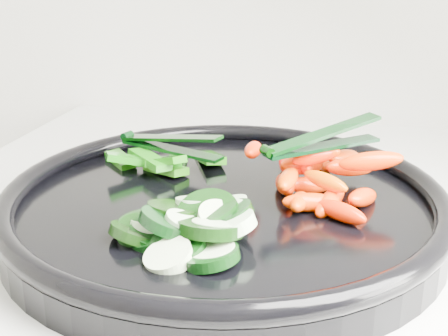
# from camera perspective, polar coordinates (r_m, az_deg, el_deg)

# --- Properties ---
(veggie_tray) EXTENTS (0.49, 0.49, 0.04)m
(veggie_tray) POSITION_cam_1_polar(r_m,az_deg,el_deg) (0.53, -0.00, -3.52)
(veggie_tray) COLOR black
(veggie_tray) RESTS_ON counter
(cucumber_pile) EXTENTS (0.13, 0.11, 0.04)m
(cucumber_pile) POSITION_cam_1_polar(r_m,az_deg,el_deg) (0.46, -3.83, -5.39)
(cucumber_pile) COLOR black
(cucumber_pile) RESTS_ON veggie_tray
(carrot_pile) EXTENTS (0.14, 0.15, 0.05)m
(carrot_pile) POSITION_cam_1_polar(r_m,az_deg,el_deg) (0.54, 8.59, -0.73)
(carrot_pile) COLOR #F05400
(carrot_pile) RESTS_ON veggie_tray
(pepper_pile) EXTENTS (0.13, 0.10, 0.04)m
(pepper_pile) POSITION_cam_1_polar(r_m,az_deg,el_deg) (0.60, -5.51, 0.61)
(pepper_pile) COLOR #126E0A
(pepper_pile) RESTS_ON veggie_tray
(tong_carrot) EXTENTS (0.09, 0.09, 0.02)m
(tong_carrot) POSITION_cam_1_polar(r_m,az_deg,el_deg) (0.53, 8.74, 2.47)
(tong_carrot) COLOR black
(tong_carrot) RESTS_ON carrot_pile
(tong_pepper) EXTENTS (0.11, 0.05, 0.02)m
(tong_pepper) POSITION_cam_1_polar(r_m,az_deg,el_deg) (0.60, -5.14, 2.28)
(tong_pepper) COLOR black
(tong_pepper) RESTS_ON pepper_pile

